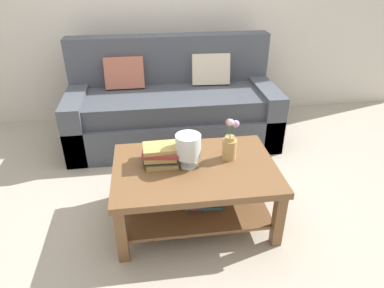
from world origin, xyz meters
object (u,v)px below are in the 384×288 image
at_px(flower_pitcher, 230,144).
at_px(couch, 173,107).
at_px(book_stack_main, 161,154).
at_px(coffee_table, 195,182).
at_px(glass_hurricane_vase, 188,147).

bearing_deg(flower_pitcher, couch, 103.73).
bearing_deg(book_stack_main, couch, 81.45).
bearing_deg(coffee_table, glass_hurricane_vase, 158.20).
relative_size(coffee_table, flower_pitcher, 3.51).
xyz_separation_m(coffee_table, flower_pitcher, (0.26, 0.08, 0.26)).
distance_m(coffee_table, book_stack_main, 0.33).
relative_size(coffee_table, glass_hurricane_vase, 4.77).
distance_m(book_stack_main, glass_hurricane_vase, 0.21).
bearing_deg(coffee_table, book_stack_main, 161.17).
bearing_deg(couch, book_stack_main, -98.55).
relative_size(coffee_table, book_stack_main, 4.10).
height_order(couch, glass_hurricane_vase, couch).
bearing_deg(couch, coffee_table, -87.98).
bearing_deg(book_stack_main, flower_pitcher, -0.53).
bearing_deg(book_stack_main, coffee_table, -18.83).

